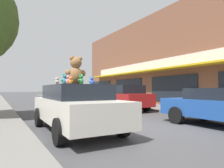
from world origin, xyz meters
The scene contains 14 objects.
ground_plane centered at (0.00, 0.00, 0.00)m, with size 260.00×260.00×0.00m, color #424244.
plush_art_car centered at (-2.37, 0.49, 0.79)m, with size 1.99×4.58×1.47m.
teddy_bear_giant centered at (-2.33, 0.57, 1.92)m, with size 0.69×0.43×0.94m.
teddy_bear_orange centered at (-2.72, -0.08, 1.57)m, with size 0.17×0.12×0.23m.
teddy_bear_white centered at (-1.99, 1.13, 1.58)m, with size 0.18×0.12×0.24m.
teddy_bear_yellow centered at (-2.62, 0.34, 1.57)m, with size 0.17×0.14×0.23m.
teddy_bear_blue centered at (-1.81, 0.46, 1.60)m, with size 0.21×0.15×0.28m.
teddy_bear_cream centered at (-2.81, 1.02, 1.60)m, with size 0.17×0.20×0.28m.
teddy_bear_pink centered at (-2.71, 0.18, 1.61)m, with size 0.19×0.21×0.30m.
teddy_bear_green centered at (-2.27, 0.25, 1.63)m, with size 0.24×0.20×0.33m.
teddy_bear_red centered at (-2.03, 1.30, 1.65)m, with size 0.26×0.26×0.38m.
teddy_bear_teal centered at (-2.59, 0.88, 1.65)m, with size 0.29×0.18×0.38m.
parked_car_far_left centered at (2.35, -1.51, 0.74)m, with size 1.92×4.42×1.37m.
parked_car_far_center centered at (2.35, 5.16, 0.86)m, with size 2.04×4.41×1.58m.
Camera 1 is at (-4.55, -5.60, 1.31)m, focal length 32.00 mm.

